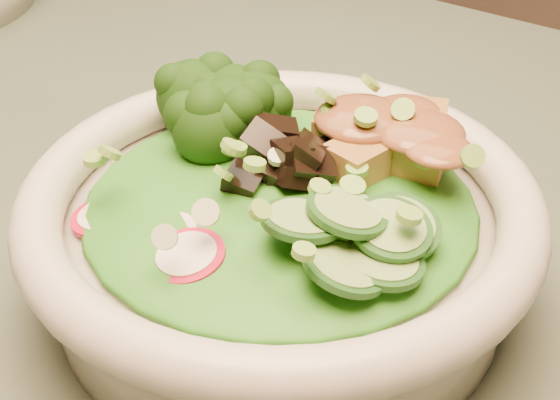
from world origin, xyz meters
The scene contains 10 objects.
dining_table centered at (0.00, 0.00, 0.64)m, with size 1.20×0.80×0.75m.
salad_bowl centered at (0.08, -0.04, 0.79)m, with size 0.26×0.26×0.07m.
lettuce_bed centered at (0.08, -0.04, 0.81)m, with size 0.20×0.20×0.02m, color #1F6515.
broccoli_florets centered at (0.02, -0.02, 0.82)m, with size 0.08×0.07×0.04m, color black, non-canonical shape.
radish_slices centered at (0.06, -0.10, 0.81)m, with size 0.11×0.04×0.02m, color #B80E2F, non-canonical shape.
cucumber_slices centered at (0.14, -0.07, 0.82)m, with size 0.07×0.07×0.04m, color #93C76E, non-canonical shape.
mushroom_heap centered at (0.09, -0.03, 0.82)m, with size 0.07×0.07×0.04m, color black, non-canonical shape.
tofu_cubes centered at (0.11, 0.01, 0.82)m, with size 0.09×0.06×0.04m, color olive, non-canonical shape.
peanut_sauce centered at (0.11, 0.01, 0.83)m, with size 0.07×0.05×0.02m, color brown.
scallion_garnish centered at (0.08, -0.04, 0.83)m, with size 0.19×0.19×0.02m, color #77B23F, non-canonical shape.
Camera 1 is at (0.27, -0.30, 1.03)m, focal length 50.00 mm.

